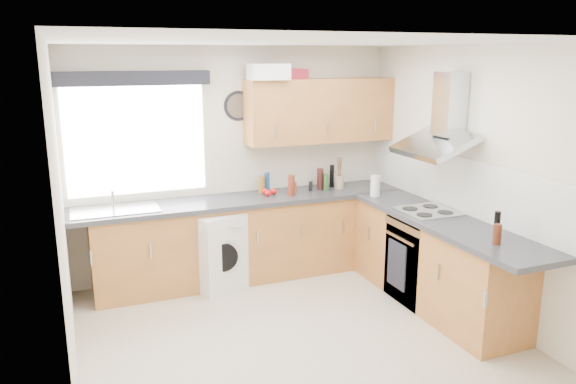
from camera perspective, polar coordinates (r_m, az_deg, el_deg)
name	(u,v)px	position (r m, az deg, el deg)	size (l,w,h in m)	color
ground_plane	(298,339)	(5.05, 1.00, -14.66)	(3.60, 3.60, 0.00)	beige
ceiling	(299,42)	(4.44, 1.14, 15.02)	(3.60, 3.60, 0.02)	white
wall_back	(235,162)	(6.25, -5.40, 3.05)	(3.60, 0.02, 2.50)	silver
wall_front	(431,279)	(3.09, 14.34, -8.51)	(3.60, 0.02, 2.50)	silver
wall_left	(62,224)	(4.25, -21.94, -3.00)	(0.02, 3.60, 2.50)	silver
wall_right	(476,182)	(5.53, 18.52, 1.00)	(0.02, 3.60, 2.50)	silver
window	(136,140)	(5.98, -15.16, 5.07)	(1.40, 0.02, 1.10)	white
window_blind	(133,78)	(5.83, -15.44, 11.08)	(1.50, 0.18, 0.14)	black
splashback	(454,183)	(5.76, 16.48, 0.93)	(0.01, 3.00, 0.54)	white
base_cab_back	(236,241)	(6.16, -5.35, -5.01)	(3.00, 0.58, 0.86)	#9C612E
base_cab_corner	(365,225)	(6.75, 7.82, -3.38)	(0.60, 0.60, 0.86)	#9C612E
base_cab_right	(435,263)	(5.69, 14.67, -7.00)	(0.58, 2.10, 0.86)	#9C612E
worktop_back	(244,200)	(6.04, -4.51, -0.84)	(3.60, 0.62, 0.05)	#2C2D32
worktop_right	(447,223)	(5.43, 15.81, -3.01)	(0.62, 2.42, 0.05)	#2C2D32
sink	(115,206)	(5.79, -17.18, -1.41)	(0.84, 0.46, 0.10)	#B5BEC5
oven	(425,259)	(5.80, 13.71, -6.60)	(0.56, 0.58, 0.85)	black
hob_plate	(427,211)	(5.65, 13.99, -1.91)	(0.52, 0.52, 0.01)	#B5BEC5
extractor_hood	(442,124)	(5.55, 15.34, 6.72)	(0.52, 0.78, 0.66)	#B5BEC5
upper_cabinets	(320,110)	(6.34, 3.29, 8.27)	(1.70, 0.35, 0.70)	#9C612E
washing_machine	(216,249)	(6.00, -7.28, -5.77)	(0.56, 0.54, 0.82)	white
wall_clock	(239,106)	(6.16, -5.02, 8.70)	(0.32, 0.32, 0.04)	black
casserole	(268,72)	(5.97, -2.00, 12.11)	(0.40, 0.29, 0.17)	white
storage_box	(295,74)	(6.29, 0.71, 11.92)	(0.23, 0.19, 0.11)	#BE273C
utensil_pot	(339,182)	(6.46, 5.22, 1.00)	(0.11, 0.11, 0.15)	gray
kitchen_roll	(375,186)	(6.15, 8.85, 0.62)	(0.10, 0.10, 0.23)	white
tomato_cluster	(269,192)	(6.14, -1.96, 0.01)	(0.15, 0.15, 0.07)	red
jar_0	(332,176)	(6.52, 4.47, 1.64)	(0.05, 0.05, 0.26)	black
jar_1	(262,185)	(6.21, -2.70, 0.73)	(0.08, 0.08, 0.19)	olive
jar_2	(294,188)	(6.22, 0.60, 0.45)	(0.06, 0.06, 0.12)	brown
jar_3	(267,182)	(6.27, -2.15, 0.99)	(0.06, 0.06, 0.22)	navy
jar_4	(326,182)	(6.34, 3.89, 1.00)	(0.05, 0.05, 0.19)	#23551E
jar_5	(311,186)	(6.33, 2.32, 0.60)	(0.04, 0.04, 0.11)	black
jar_6	(322,181)	(6.53, 3.43, 1.13)	(0.05, 0.05, 0.14)	black
jar_7	(291,185)	(6.09, 0.35, 0.67)	(0.08, 0.08, 0.23)	maroon
jar_8	(320,179)	(6.39, 3.29, 1.33)	(0.07, 0.07, 0.24)	#351513
bottle_0	(497,224)	(5.02, 20.47, -3.10)	(0.05, 0.05, 0.23)	black
bottle_1	(497,234)	(4.84, 20.50, -4.05)	(0.06, 0.06, 0.17)	#542211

